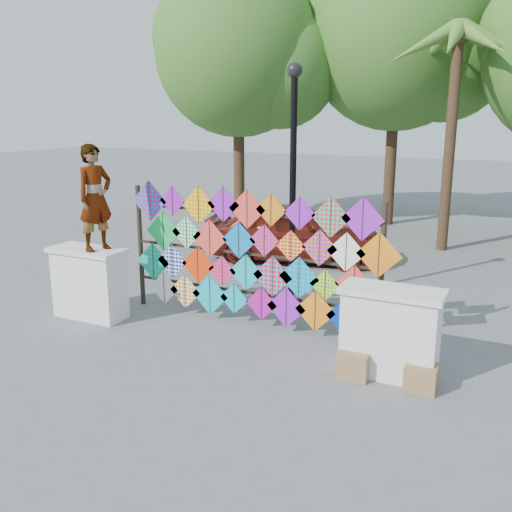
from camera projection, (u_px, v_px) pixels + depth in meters
name	position (u px, v px, depth m)	size (l,w,h in m)	color
ground	(227.00, 338.00, 9.39)	(80.00, 80.00, 0.00)	gray
parapet_left	(89.00, 282.00, 10.20)	(1.40, 0.65, 1.28)	white
parapet_right	(390.00, 332.00, 7.90)	(1.40, 0.65, 1.28)	white
kite_rack	(251.00, 257.00, 9.69)	(5.00, 0.24, 2.41)	black
tree_west	(241.00, 54.00, 17.80)	(5.85, 5.20, 8.01)	#4C3320
tree_mid	(401.00, 40.00, 17.53)	(6.30, 5.60, 8.61)	#4C3320
palm_tree	(457.00, 57.00, 14.20)	(3.62, 3.62, 5.83)	#4C3320
vendor_woman	(95.00, 198.00, 9.71)	(0.66, 0.44, 1.82)	#99999E
sedan	(293.00, 231.00, 14.13)	(1.74, 4.34, 1.48)	maroon
lamppost	(293.00, 164.00, 10.34)	(0.28, 0.28, 4.46)	black
cardboard_box_near	(355.00, 364.00, 7.97)	(0.43, 0.38, 0.38)	#9C734B
cardboard_box_far	(421.00, 377.00, 7.60)	(0.42, 0.38, 0.35)	#9C734B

